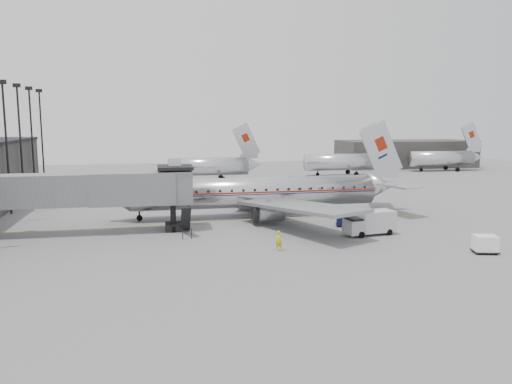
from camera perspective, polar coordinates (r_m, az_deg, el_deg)
ground at (r=47.81m, az=1.98°, el=-4.83°), size 160.00×160.00×0.00m
hangar at (r=119.37m, az=16.69°, el=4.22°), size 30.00×12.00×6.00m
apron_line at (r=54.21m, az=3.64°, el=-3.26°), size 60.00×0.15×0.01m
jet_bridge at (r=49.82m, az=-18.02°, el=0.18°), size 21.00×6.20×7.10m
distant_aircraft_near at (r=88.15m, az=-5.37°, el=3.01°), size 16.39×3.20×10.26m
distant_aircraft_mid at (r=98.08m, az=9.70°, el=3.47°), size 16.39×3.20×10.26m
distant_aircraft_far at (r=112.31m, az=20.51°, el=3.67°), size 16.39×3.20×10.26m
airliner at (r=56.09m, az=0.59°, el=-0.03°), size 34.23×31.75×10.83m
service_van at (r=48.51m, az=12.91°, el=-3.40°), size 5.08×2.59×2.28m
baggage_cart_navy at (r=51.88m, az=10.22°, el=-3.00°), size 2.27×1.96×1.52m
baggage_cart_white at (r=45.07m, az=24.72°, el=-5.41°), size 2.17×1.85×1.48m
ramp_worker at (r=41.74m, az=2.66°, el=-5.60°), size 0.67×0.48×1.70m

